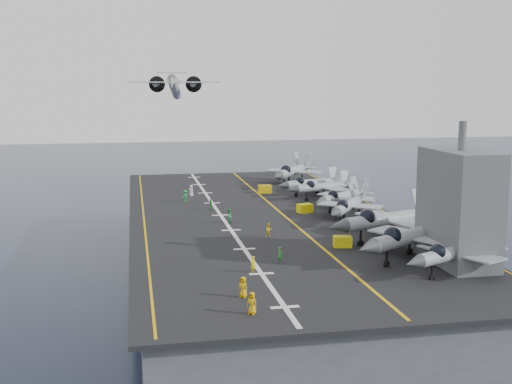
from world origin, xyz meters
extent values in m
plane|color=#142135|center=(0.00, 0.00, 0.00)|extent=(500.00, 500.00, 0.00)
cube|color=#56595E|center=(0.00, 0.00, 5.00)|extent=(36.00, 90.00, 10.00)
cube|color=black|center=(0.00, 0.00, 10.20)|extent=(38.00, 92.00, 0.40)
cube|color=gold|center=(3.00, 0.00, 10.42)|extent=(0.35, 90.00, 0.02)
cube|color=silver|center=(-6.00, 0.00, 10.42)|extent=(0.50, 90.00, 0.02)
cube|color=gold|center=(-17.00, 0.00, 10.42)|extent=(0.25, 90.00, 0.02)
cube|color=gold|center=(18.50, 0.00, 10.42)|extent=(0.25, 90.00, 0.02)
imported|color=#D99D0A|center=(-9.02, -36.75, 11.35)|extent=(1.35, 1.32, 1.89)
imported|color=#D8C70B|center=(-6.76, -29.39, 11.25)|extent=(1.22, 1.12, 1.70)
imported|color=green|center=(-5.63, -5.57, 11.40)|extent=(1.27, 1.43, 1.99)
imported|color=#218939|center=(-10.17, 11.64, 11.39)|extent=(1.43, 1.31, 1.99)
imported|color=#268C33|center=(-6.90, 4.37, 11.24)|extent=(1.07, 1.21, 1.68)
imported|color=silver|center=(-8.72, 17.08, 11.38)|extent=(1.37, 1.40, 1.96)
imported|color=#2B7F2C|center=(-3.26, -26.34, 11.26)|extent=(1.12, 1.24, 1.72)
imported|color=yellow|center=(-1.95, -14.48, 11.27)|extent=(1.19, 0.94, 1.75)
imported|color=#D99D0A|center=(-9.04, -41.10, 11.35)|extent=(1.35, 1.32, 1.89)
camera|label=1|loc=(-18.23, -90.52, 28.87)|focal=45.00mm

